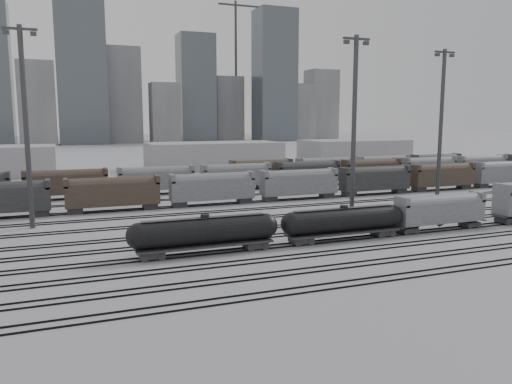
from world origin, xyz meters
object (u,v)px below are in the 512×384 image
object	(u,v)px
tank_car_b	(344,221)
light_mast_c	(354,124)
tank_car_a	(205,232)
hopper_car_a	(440,209)

from	to	relation	value
tank_car_b	light_mast_c	bearing A→B (deg)	53.39
tank_car_a	light_mast_c	distance (m)	29.86
light_mast_c	tank_car_a	bearing A→B (deg)	-158.25
tank_car_a	tank_car_b	xyz separation A→B (m)	(17.93, 0.00, -0.06)
tank_car_a	hopper_car_a	xyz separation A→B (m)	(33.06, 0.00, 0.46)
hopper_car_a	light_mast_c	xyz separation A→B (m)	(-7.58, 10.17, 11.33)
tank_car_b	light_mast_c	distance (m)	17.35
tank_car_b	light_mast_c	size ratio (longest dim) A/B	0.63
tank_car_a	tank_car_b	distance (m)	17.93
light_mast_c	hopper_car_a	bearing A→B (deg)	-53.31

